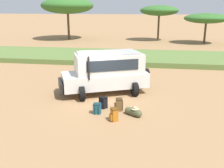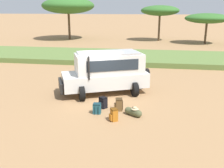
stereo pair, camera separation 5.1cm
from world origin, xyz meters
name	(u,v)px [view 1 (the left image)]	position (x,y,z in m)	size (l,w,h in m)	color
ground_plane	(98,97)	(0.00, 0.00, 0.00)	(320.00, 320.00, 0.00)	#9E754C
grass_bank	(121,57)	(0.00, 11.28, 0.22)	(120.00, 7.00, 0.44)	#5B7538
safari_vehicle	(107,72)	(0.38, 0.81, 1.29)	(5.38, 3.84, 2.44)	silver
backpack_beside_front_wheel	(114,115)	(1.39, -3.08, 0.28)	(0.42, 0.40, 0.58)	#B26619
backpack_cluster_center	(119,105)	(1.44, -1.81, 0.30)	(0.46, 0.43, 0.61)	brown
backpack_near_rear_wheel	(97,108)	(0.47, -2.36, 0.25)	(0.39, 0.42, 0.51)	#235B6B
backpack_outermost	(103,103)	(0.62, -1.62, 0.28)	(0.48, 0.48, 0.57)	black
duffel_bag_low_black_case	(133,112)	(2.21, -2.35, 0.18)	(0.84, 0.68, 0.45)	#4C5133
acacia_tree_far_left	(68,6)	(-9.98, 25.83, 5.03)	(7.82, 8.25, 6.25)	brown
acacia_tree_left_mid	(159,11)	(3.69, 26.07, 4.33)	(5.52, 4.77, 5.10)	brown
acacia_tree_centre_back	(206,18)	(9.95, 23.88, 3.38)	(5.91, 5.08, 4.07)	brown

